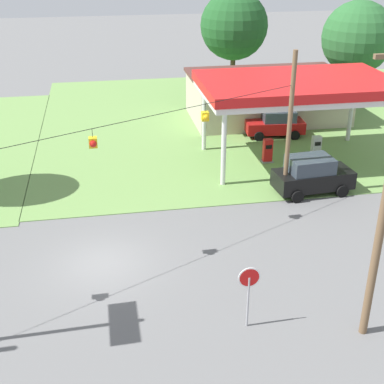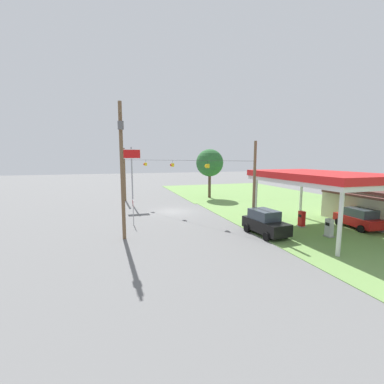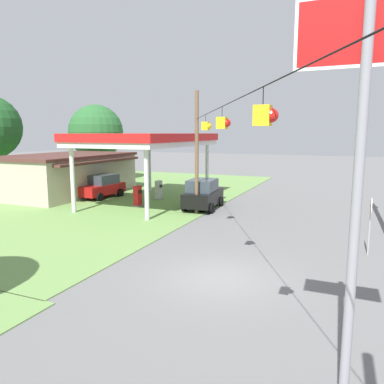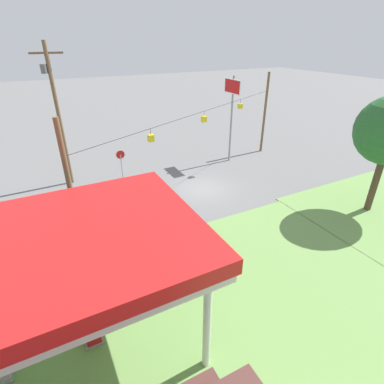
{
  "view_description": "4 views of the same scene",
  "coord_description": "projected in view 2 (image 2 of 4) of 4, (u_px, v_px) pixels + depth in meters",
  "views": [
    {
      "loc": [
        0.4,
        -19.85,
        12.79
      ],
      "look_at": [
        4.17,
        1.57,
        2.34
      ],
      "focal_mm": 50.0,
      "sensor_mm": 36.0,
      "label": 1
    },
    {
      "loc": [
        29.48,
        -6.87,
        6.39
      ],
      "look_at": [
        4.22,
        1.07,
        2.86
      ],
      "focal_mm": 24.0,
      "sensor_mm": 36.0,
      "label": 2
    },
    {
      "loc": [
        -12.32,
        -4.16,
        5.23
      ],
      "look_at": [
        4.94,
        3.23,
        2.26
      ],
      "focal_mm": 35.0,
      "sensor_mm": 36.0,
      "label": 3
    },
    {
      "loc": [
        10.53,
        18.46,
        10.75
      ],
      "look_at": [
        2.98,
        3.9,
        2.24
      ],
      "focal_mm": 28.0,
      "sensor_mm": 36.0,
      "label": 4
    }
  ],
  "objects": [
    {
      "name": "tree_west_verge",
      "position": [
        210.0,
        163.0,
        40.65
      ],
      "size": [
        4.31,
        4.31,
        7.78
      ],
      "color": "#4C3828",
      "rests_on": "ground"
    },
    {
      "name": "grass_verge_opposite_corner",
      "position": [
        233.0,
        190.0,
        50.65
      ],
      "size": [
        24.0,
        24.0,
        0.04
      ],
      "primitive_type": "cube",
      "color": "#6B934C",
      "rests_on": "ground"
    },
    {
      "name": "car_at_pumps_rear",
      "position": [
        359.0,
        218.0,
        23.21
      ],
      "size": [
        4.18,
        2.37,
        1.89
      ],
      "rotation": [
        0.0,
        0.0,
        3.06
      ],
      "color": "#AD1414",
      "rests_on": "ground"
    },
    {
      "name": "utility_pole_main",
      "position": [
        122.0,
        164.0,
        19.6
      ],
      "size": [
        2.2,
        0.44,
        10.58
      ],
      "color": "brown",
      "rests_on": "ground"
    },
    {
      "name": "car_at_pumps_front",
      "position": [
        265.0,
        223.0,
        21.34
      ],
      "size": [
        4.39,
        2.38,
        2.09
      ],
      "rotation": [
        0.0,
        0.0,
        0.08
      ],
      "color": "black",
      "rests_on": "ground"
    },
    {
      "name": "ground_plane",
      "position": [
        173.0,
        212.0,
        30.76
      ],
      "size": [
        160.0,
        160.0,
        0.0
      ],
      "primitive_type": "plane",
      "color": "slate"
    },
    {
      "name": "stop_sign_roadside",
      "position": [
        133.0,
        207.0,
        24.27
      ],
      "size": [
        0.8,
        0.08,
        2.5
      ],
      "rotation": [
        0.0,
        0.0,
        3.14
      ],
      "color": "#99999E",
      "rests_on": "ground"
    },
    {
      "name": "signal_span_gantry",
      "position": [
        173.0,
        176.0,
        30.2
      ],
      "size": [
        19.95,
        10.24,
        7.84
      ],
      "color": "brown",
      "rests_on": "ground"
    },
    {
      "name": "fuel_pump_near",
      "position": [
        302.0,
        220.0,
        23.76
      ],
      "size": [
        0.71,
        0.56,
        1.51
      ],
      "color": "gray",
      "rests_on": "ground"
    },
    {
      "name": "stop_sign_overhead",
      "position": [
        132.0,
        164.0,
        33.75
      ],
      "size": [
        0.22,
        2.36,
        7.81
      ],
      "color": "gray",
      "rests_on": "ground"
    },
    {
      "name": "fuel_pump_far",
      "position": [
        329.0,
        228.0,
        20.77
      ],
      "size": [
        0.71,
        0.56,
        1.51
      ],
      "color": "gray",
      "rests_on": "ground"
    },
    {
      "name": "gas_station_canopy",
      "position": [
        317.0,
        178.0,
        21.74
      ],
      "size": [
        11.52,
        6.95,
        5.2
      ],
      "color": "silver",
      "rests_on": "ground"
    }
  ]
}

